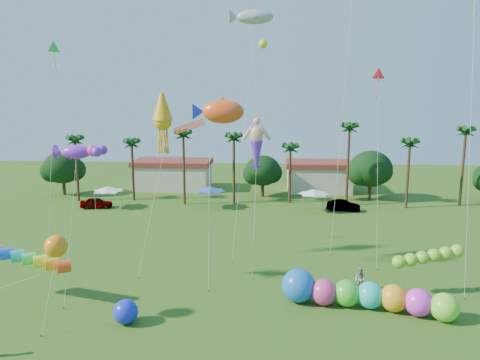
# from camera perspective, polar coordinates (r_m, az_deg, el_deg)

# --- Properties ---
(ground) EXTENTS (160.00, 160.00, 0.00)m
(ground) POSITION_cam_1_polar(r_m,az_deg,el_deg) (29.95, -1.45, -20.86)
(ground) COLOR #285116
(ground) RESTS_ON ground
(tree_line) EXTENTS (69.46, 8.91, 11.00)m
(tree_line) POSITION_cam_1_polar(r_m,az_deg,el_deg) (70.37, 4.86, 1.20)
(tree_line) COLOR #3A2819
(tree_line) RESTS_ON ground
(buildings_row) EXTENTS (35.00, 7.00, 4.00)m
(buildings_row) POSITION_cam_1_polar(r_m,az_deg,el_deg) (76.87, -0.19, 0.30)
(buildings_row) COLOR beige
(buildings_row) RESTS_ON ground
(tent_row) EXTENTS (31.00, 4.00, 0.60)m
(tent_row) POSITION_cam_1_polar(r_m,az_deg,el_deg) (63.68, -3.72, -1.17)
(tent_row) COLOR white
(tent_row) RESTS_ON ground
(car_a) EXTENTS (4.53, 2.44, 1.46)m
(car_a) POSITION_cam_1_polar(r_m,az_deg,el_deg) (67.58, -17.10, -2.68)
(car_a) COLOR #4C4C54
(car_a) RESTS_ON ground
(car_b) EXTENTS (4.63, 2.41, 1.45)m
(car_b) POSITION_cam_1_polar(r_m,az_deg,el_deg) (64.64, 12.49, -3.06)
(car_b) COLOR #4C4C54
(car_b) RESTS_ON ground
(spectator_b) EXTENTS (1.10, 1.15, 1.87)m
(spectator_b) POSITION_cam_1_polar(r_m,az_deg,el_deg) (39.48, 14.41, -11.63)
(spectator_b) COLOR #A59E89
(spectator_b) RESTS_ON ground
(caterpillar_inflatable) EXTENTS (12.47, 4.91, 2.56)m
(caterpillar_inflatable) POSITION_cam_1_polar(r_m,az_deg,el_deg) (36.35, 14.37, -13.38)
(caterpillar_inflatable) COLOR #D73888
(caterpillar_inflatable) RESTS_ON ground
(blue_ball) EXTENTS (1.71, 1.71, 1.71)m
(blue_ball) POSITION_cam_1_polar(r_m,az_deg,el_deg) (34.19, -13.77, -15.34)
(blue_ball) COLOR #182CDB
(blue_ball) RESTS_ON ground
(rainbow_tube) EXTENTS (8.94, 3.38, 3.47)m
(rainbow_tube) POSITION_cam_1_polar(r_m,az_deg,el_deg) (38.21, -23.08, -9.62)
(rainbow_tube) COLOR #F64B1B
(rainbow_tube) RESTS_ON ground
(green_worm) EXTENTS (9.49, 1.99, 3.36)m
(green_worm) POSITION_cam_1_polar(r_m,az_deg,el_deg) (38.77, 18.79, -9.44)
(green_worm) COLOR #80CC2D
(green_worm) RESTS_ON ground
(orange_ball_kite) EXTENTS (1.69, 2.87, 6.27)m
(orange_ball_kite) POSITION_cam_1_polar(r_m,az_deg,el_deg) (33.97, -21.52, -7.52)
(orange_ball_kite) COLOR orange
(orange_ball_kite) RESTS_ON ground
(merman_kite) EXTENTS (2.04, 4.47, 13.11)m
(merman_kite) POSITION_cam_1_polar(r_m,az_deg,el_deg) (41.67, 2.02, 3.97)
(merman_kite) COLOR #F0A888
(merman_kite) RESTS_ON ground
(fish_kite) EXTENTS (5.48, 5.49, 15.20)m
(fish_kite) POSITION_cam_1_polar(r_m,az_deg,el_deg) (39.14, -2.08, 8.32)
(fish_kite) COLOR #F54D1B
(fish_kite) RESTS_ON ground
(shark_kite) EXTENTS (5.21, 8.16, 23.93)m
(shark_kite) POSITION_cam_1_polar(r_m,az_deg,el_deg) (48.98, 1.81, 19.24)
(shark_kite) COLOR #9B9FA9
(shark_kite) RESTS_ON ground
(squid_kite) EXTENTS (2.43, 5.88, 15.75)m
(squid_kite) POSITION_cam_1_polar(r_m,az_deg,el_deg) (43.13, -9.41, 7.08)
(squid_kite) COLOR orange
(squid_kite) RESTS_ON ground
(lobster_kite) EXTENTS (4.59, 5.93, 11.90)m
(lobster_kite) POSITION_cam_1_polar(r_m,az_deg,el_deg) (38.51, -19.38, 3.23)
(lobster_kite) COLOR purple
(lobster_kite) RESTS_ON ground
(delta_kite_red) EXTENTS (1.35, 3.86, 17.92)m
(delta_kite_red) POSITION_cam_1_polar(r_m,az_deg,el_deg) (45.11, 16.53, 11.92)
(delta_kite_red) COLOR red
(delta_kite_red) RESTS_ON ground
(delta_kite_green) EXTENTS (1.05, 3.91, 20.37)m
(delta_kite_green) POSITION_cam_1_polar(r_m,az_deg,el_deg) (47.63, -21.75, 14.42)
(delta_kite_green) COLOR green
(delta_kite_green) RESTS_ON ground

